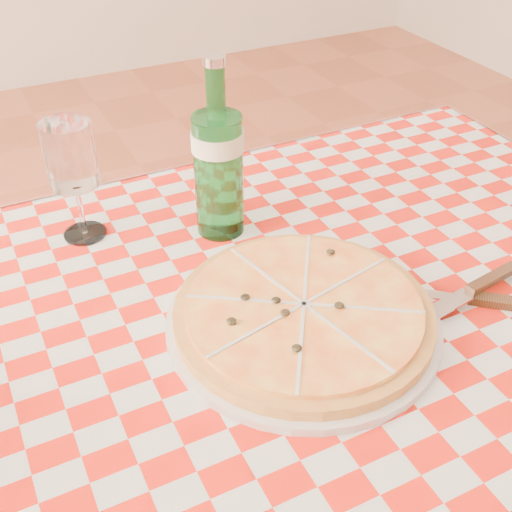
{
  "coord_description": "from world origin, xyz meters",
  "views": [
    {
      "loc": [
        -0.33,
        -0.57,
        1.34
      ],
      "look_at": [
        -0.02,
        0.06,
        0.82
      ],
      "focal_mm": 45.0,
      "sensor_mm": 36.0,
      "label": 1
    }
  ],
  "objects_px": {
    "dining_table": "(287,362)",
    "wine_glass": "(75,182)",
    "pizza_plate": "(303,312)",
    "water_bottle": "(218,150)"
  },
  "relations": [
    {
      "from": "wine_glass",
      "to": "pizza_plate",
      "type": "bearing_deg",
      "value": -58.88
    },
    {
      "from": "dining_table",
      "to": "wine_glass",
      "type": "height_order",
      "value": "wine_glass"
    },
    {
      "from": "pizza_plate",
      "to": "water_bottle",
      "type": "height_order",
      "value": "water_bottle"
    },
    {
      "from": "pizza_plate",
      "to": "wine_glass",
      "type": "bearing_deg",
      "value": 121.12
    },
    {
      "from": "dining_table",
      "to": "water_bottle",
      "type": "relative_size",
      "value": 4.25
    },
    {
      "from": "dining_table",
      "to": "wine_glass",
      "type": "bearing_deg",
      "value": 123.53
    },
    {
      "from": "pizza_plate",
      "to": "wine_glass",
      "type": "height_order",
      "value": "wine_glass"
    },
    {
      "from": "dining_table",
      "to": "pizza_plate",
      "type": "height_order",
      "value": "pizza_plate"
    },
    {
      "from": "pizza_plate",
      "to": "wine_glass",
      "type": "distance_m",
      "value": 0.4
    },
    {
      "from": "pizza_plate",
      "to": "water_bottle",
      "type": "bearing_deg",
      "value": 90.97
    }
  ]
}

